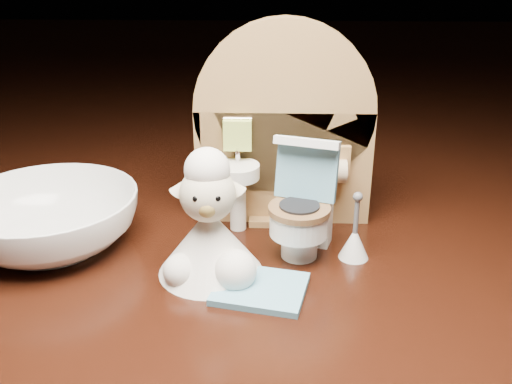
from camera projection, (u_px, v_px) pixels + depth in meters
backdrop_panel at (283, 137)px, 0.41m from camera, size 0.13×0.05×0.15m
toy_toilet at (303, 212)px, 0.38m from camera, size 0.05×0.06×0.08m
bath_mat at (260, 289)px, 0.35m from camera, size 0.06×0.05×0.00m
toilet_brush at (354, 241)px, 0.38m from camera, size 0.02×0.02×0.05m
plush_lamb at (210, 232)px, 0.36m from camera, size 0.07×0.07×0.09m
ceramic_bowl at (50, 220)px, 0.40m from camera, size 0.12×0.12×0.04m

